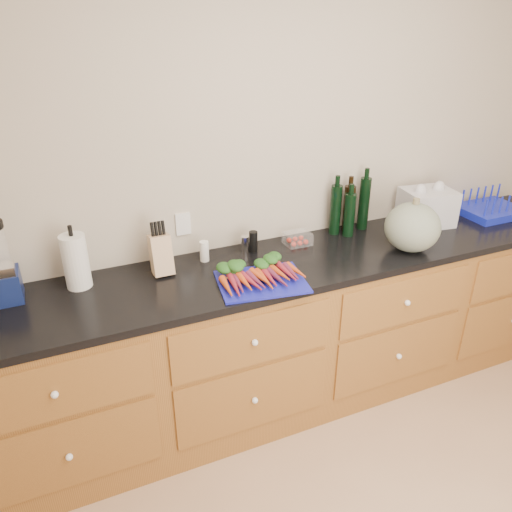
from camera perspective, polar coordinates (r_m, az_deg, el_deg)
name	(u,v)px	position (r m, az deg, el deg)	size (l,w,h in m)	color
wall_back	(283,176)	(2.85, 3.06, 9.10)	(4.10, 0.05, 2.60)	#BDB09C
cabinets	(304,332)	(2.96, 5.51, -8.62)	(3.60, 0.64, 0.90)	brown
countertop	(307,260)	(2.72, 5.89, -0.48)	(3.64, 0.62, 0.04)	black
cutting_board	(261,282)	(2.45, 0.63, -2.96)	(0.42, 0.32, 0.01)	#161AA1
carrots	(259,274)	(2.46, 0.33, -2.08)	(0.40, 0.28, 0.05)	#D04918
squash	(412,227)	(2.86, 17.44, 3.16)	(0.30, 0.30, 0.27)	#606C5B
paper_towel	(76,261)	(2.51, -19.90, -0.59)	(0.12, 0.12, 0.27)	white
knife_block	(161,255)	(2.54, -10.81, 0.17)	(0.10, 0.10, 0.20)	tan
grinder_salt	(204,251)	(2.65, -5.93, 0.55)	(0.05, 0.05, 0.11)	white
grinder_pepper	(253,242)	(2.74, -0.31, 1.65)	(0.05, 0.05, 0.12)	black
canister_chrome	(245,245)	(2.72, -1.28, 1.30)	(0.04, 0.04, 0.10)	silver
tomato_box	(298,239)	(2.85, 4.77, 2.00)	(0.14, 0.12, 0.07)	white
bottles	(350,209)	(3.01, 10.65, 5.32)	(0.26, 0.13, 0.32)	black
grocery_bag	(427,207)	(3.26, 18.94, 5.30)	(0.30, 0.24, 0.22)	silver
dish_rack	(490,208)	(3.60, 25.22, 4.94)	(0.39, 0.31, 0.16)	#1420B1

